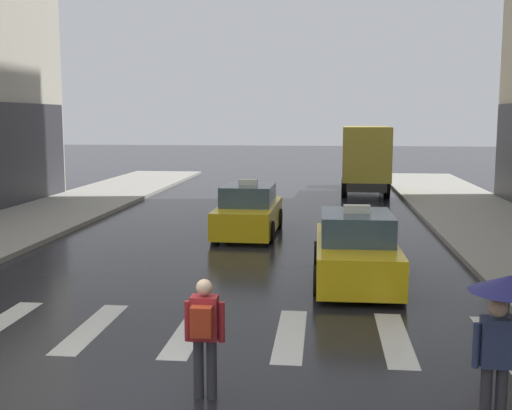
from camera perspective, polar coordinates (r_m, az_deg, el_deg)
ground_plane at (r=8.95m, az=-10.15°, el=-17.27°), size 160.00×160.00×0.00m
crosswalk_markings at (r=11.65m, az=-5.96°, el=-11.13°), size 11.30×2.80×0.01m
taxi_lead at (r=14.98m, az=8.89°, el=-4.05°), size 1.97×4.56×1.80m
taxi_second at (r=20.80m, az=-0.66°, el=-0.64°), size 2.00×4.57×1.80m
box_truck at (r=32.32m, az=9.73°, el=4.26°), size 2.48×7.61×3.35m
pedestrian_with_umbrella at (r=8.19m, az=21.32°, el=-8.74°), size 0.96×0.96×1.94m
pedestrian_with_backpack at (r=8.70m, az=-4.65°, el=-11.01°), size 0.55×0.43×1.65m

